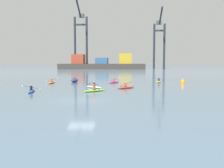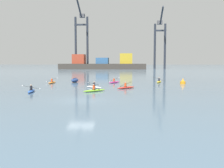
{
  "view_description": "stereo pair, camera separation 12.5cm",
  "coord_description": "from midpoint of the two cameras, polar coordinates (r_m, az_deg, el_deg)",
  "views": [
    {
      "loc": [
        4.83,
        -24.36,
        3.68
      ],
      "look_at": [
        2.07,
        12.06,
        0.6
      ],
      "focal_mm": 41.31,
      "sensor_mm": 36.0,
      "label": 1
    },
    {
      "loc": [
        4.95,
        -24.35,
        3.68
      ],
      "look_at": [
        2.07,
        12.06,
        0.6
      ],
      "focal_mm": 41.31,
      "sensor_mm": 36.0,
      "label": 2
    }
  ],
  "objects": [
    {
      "name": "kayak_blue",
      "position": [
        33.44,
        -17.51,
        -1.42
      ],
      "size": [
        2.22,
        3.45,
        0.95
      ],
      "color": "#2856B2",
      "rests_on": "ground"
    },
    {
      "name": "kayak_lime",
      "position": [
        32.58,
        -4.01,
        -1.37
      ],
      "size": [
        2.83,
        2.83,
        0.95
      ],
      "color": "#7ABC2D",
      "rests_on": "ground"
    },
    {
      "name": "capsized_dinghy",
      "position": [
        48.41,
        -8.35,
        0.83
      ],
      "size": [
        1.34,
        2.69,
        0.76
      ],
      "color": "navy",
      "rests_on": "ground"
    },
    {
      "name": "channel_buoy",
      "position": [
        45.5,
        15.29,
        0.46
      ],
      "size": [
        0.9,
        0.9,
        1.0
      ],
      "color": "orange",
      "rests_on": "ground"
    },
    {
      "name": "kayak_yellow",
      "position": [
        48.12,
        10.25,
        0.56
      ],
      "size": [
        2.16,
        3.44,
        0.98
      ],
      "color": "yellow",
      "rests_on": "ground"
    },
    {
      "name": "gantry_crane_west",
      "position": [
        149.08,
        -6.97,
        10.79
      ],
      "size": [
        7.95,
        17.48,
        38.17
      ],
      "color": "#232833",
      "rests_on": "ground"
    },
    {
      "name": "kayak_white",
      "position": [
        37.02,
        -4.15,
        -0.63
      ],
      "size": [
        2.89,
        2.77,
        0.95
      ],
      "color": "silver",
      "rests_on": "ground"
    },
    {
      "name": "ground_plane",
      "position": [
        25.11,
        -6.97,
        -3.64
      ],
      "size": [
        800.0,
        800.0,
        0.0
      ],
      "primitive_type": "plane",
      "color": "slate"
    },
    {
      "name": "kayak_magenta",
      "position": [
        46.1,
        0.37,
        0.46
      ],
      "size": [
        2.12,
        3.29,
        1.06
      ],
      "color": "#C13384",
      "rests_on": "ground"
    },
    {
      "name": "gantry_crane_west_mid",
      "position": [
        150.37,
        10.41,
        9.83
      ],
      "size": [
        6.91,
        17.12,
        32.69
      ],
      "color": "#232833",
      "rests_on": "ground"
    },
    {
      "name": "kayak_orange",
      "position": [
        46.69,
        -13.25,
        0.38
      ],
      "size": [
        2.2,
        3.42,
        1.02
      ],
      "color": "orange",
      "rests_on": "ground"
    },
    {
      "name": "kayak_red",
      "position": [
        36.33,
        2.99,
        -0.73
      ],
      "size": [
        2.76,
        2.89,
        1.04
      ],
      "color": "red",
      "rests_on": "ground"
    },
    {
      "name": "container_barge",
      "position": [
        139.94,
        -2.25,
        4.4
      ],
      "size": [
        46.76,
        8.84,
        8.4
      ],
      "color": "#38332D",
      "rests_on": "ground"
    }
  ]
}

